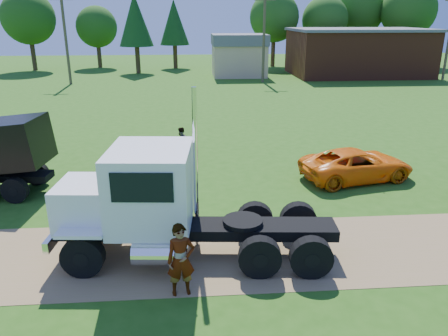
{
  "coord_description": "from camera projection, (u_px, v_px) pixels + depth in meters",
  "views": [
    {
      "loc": [
        -1.8,
        -11.46,
        6.75
      ],
      "look_at": [
        -0.65,
        3.15,
        1.6
      ],
      "focal_mm": 35.0,
      "sensor_mm": 36.0,
      "label": 1
    }
  ],
  "objects": [
    {
      "name": "ground",
      "position": [
        254.0,
        252.0,
        13.15
      ],
      "size": [
        140.0,
        140.0,
        0.0
      ],
      "primitive_type": "plane",
      "color": "#245212",
      "rests_on": "ground"
    },
    {
      "name": "dirt_track",
      "position": [
        254.0,
        252.0,
        13.15
      ],
      "size": [
        120.0,
        4.2,
        0.01
      ],
      "primitive_type": "cube",
      "color": "olive",
      "rests_on": "ground"
    },
    {
      "name": "white_semi_tractor",
      "position": [
        155.0,
        203.0,
        12.45
      ],
      "size": [
        8.22,
        3.33,
        4.89
      ],
      "rotation": [
        0.0,
        0.0,
        -0.09
      ],
      "color": "black",
      "rests_on": "ground"
    },
    {
      "name": "orange_pickup",
      "position": [
        357.0,
        164.0,
        18.75
      ],
      "size": [
        5.22,
        3.24,
        1.35
      ],
      "primitive_type": "imported",
      "rotation": [
        0.0,
        0.0,
        1.79
      ],
      "color": "orange",
      "rests_on": "ground"
    },
    {
      "name": "spectator_a",
      "position": [
        181.0,
        260.0,
        10.87
      ],
      "size": [
        0.78,
        0.58,
        1.94
      ],
      "primitive_type": "imported",
      "rotation": [
        0.0,
        0.0,
        0.17
      ],
      "color": "#999999",
      "rests_on": "ground"
    },
    {
      "name": "spectator_b",
      "position": [
        181.0,
        143.0,
        21.64
      ],
      "size": [
        0.94,
        0.93,
        1.54
      ],
      "primitive_type": "imported",
      "rotation": [
        0.0,
        0.0,
        3.85
      ],
      "color": "#999999",
      "rests_on": "ground"
    },
    {
      "name": "brick_building",
      "position": [
        357.0,
        52.0,
        51.22
      ],
      "size": [
        15.4,
        10.4,
        5.3
      ],
      "color": "brown",
      "rests_on": "ground"
    },
    {
      "name": "tan_shed",
      "position": [
        239.0,
        55.0,
        50.26
      ],
      "size": [
        6.2,
        5.4,
        4.7
      ],
      "color": "tan",
      "rests_on": "ground"
    },
    {
      "name": "utility_poles",
      "position": [
        264.0,
        36.0,
        44.95
      ],
      "size": [
        42.2,
        0.28,
        9.0
      ],
      "color": "#4E432C",
      "rests_on": "ground"
    },
    {
      "name": "tree_row",
      "position": [
        273.0,
        15.0,
        58.98
      ],
      "size": [
        57.14,
        16.25,
        11.33
      ],
      "color": "#332415",
      "rests_on": "ground"
    }
  ]
}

